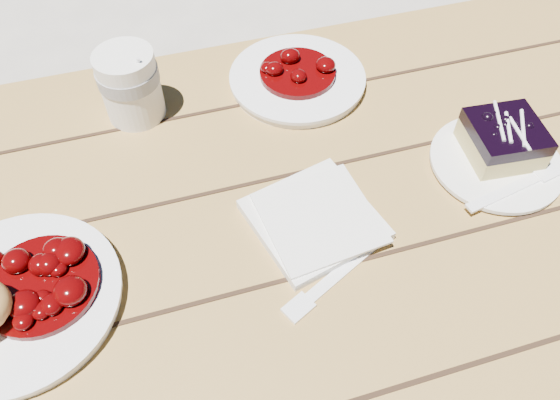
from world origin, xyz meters
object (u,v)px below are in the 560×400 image
object	(u,v)px
picnic_table	(273,288)
coffee_cup	(130,85)
main_plate	(19,301)
dessert_plate	(495,163)
second_plate	(297,79)
blueberry_cake	(503,139)

from	to	relation	value
picnic_table	coffee_cup	bearing A→B (deg)	117.46
picnic_table	main_plate	size ratio (longest dim) A/B	8.46
dessert_plate	picnic_table	bearing A→B (deg)	-177.68
picnic_table	main_plate	world-z (taller)	main_plate
main_plate	coffee_cup	distance (m)	0.34
picnic_table	second_plate	distance (m)	0.34
coffee_cup	second_plate	xyz separation A→B (m)	(0.26, -0.00, -0.05)
picnic_table	blueberry_cake	size ratio (longest dim) A/B	19.19
coffee_cup	second_plate	distance (m)	0.26
main_plate	blueberry_cake	distance (m)	0.66
main_plate	second_plate	xyz separation A→B (m)	(0.43, 0.29, 0.00)
main_plate	blueberry_cake	xyz separation A→B (m)	(0.66, 0.05, 0.03)
blueberry_cake	dessert_plate	bearing A→B (deg)	-118.59
picnic_table	main_plate	distance (m)	0.36
main_plate	picnic_table	bearing A→B (deg)	3.81
second_plate	dessert_plate	bearing A→B (deg)	-49.27
dessert_plate	second_plate	xyz separation A→B (m)	(-0.22, 0.25, 0.00)
picnic_table	blueberry_cake	xyz separation A→B (m)	(0.35, 0.03, 0.20)
picnic_table	main_plate	xyz separation A→B (m)	(-0.32, -0.02, 0.17)
coffee_cup	dessert_plate	bearing A→B (deg)	-28.25
second_plate	coffee_cup	bearing A→B (deg)	179.11
dessert_plate	second_plate	world-z (taller)	second_plate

